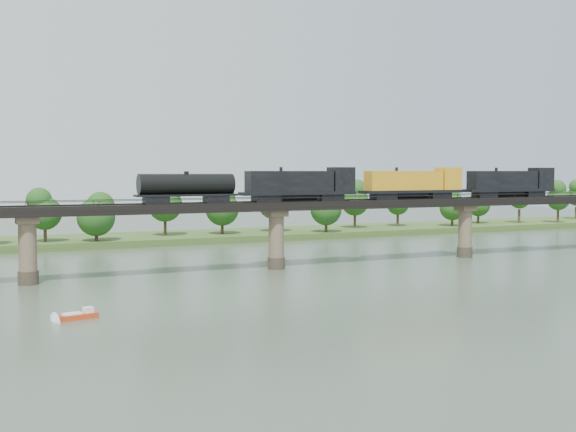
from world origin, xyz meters
name	(u,v)px	position (x,y,z in m)	size (l,w,h in m)	color
ground	(368,297)	(0.00, 0.00, 0.00)	(400.00, 400.00, 0.00)	#3A4939
far_bank	(183,237)	(0.00, 85.00, 0.80)	(300.00, 24.00, 1.60)	#365221
bridge	(276,237)	(0.00, 30.00, 5.46)	(236.00, 30.00, 11.50)	#473A2D
bridge_superstructure	(276,200)	(0.00, 30.00, 11.79)	(220.00, 4.90, 0.75)	black
far_treeline	(154,205)	(-8.21, 80.52, 8.83)	(289.06, 17.54, 13.60)	#382619
freight_train	(377,184)	(19.92, 30.00, 14.31)	(85.35, 3.33, 5.87)	black
motorboat	(79,315)	(-37.19, 1.36, 0.42)	(4.56, 2.44, 1.21)	red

